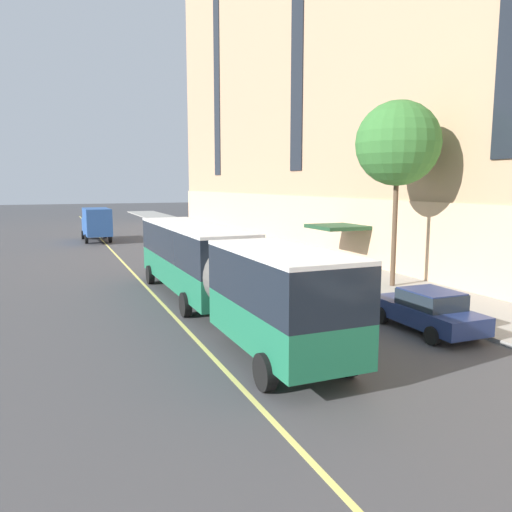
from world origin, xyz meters
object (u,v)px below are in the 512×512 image
Objects in this scene: city_bus at (215,266)px; parked_car_champagne_2 at (194,232)px; box_truck at (96,223)px; parked_car_champagne_1 at (315,272)px; street_tree_mid_block at (398,144)px; parked_car_silver_5 at (264,255)px; fire_hydrant at (290,259)px; parked_car_red_3 at (228,243)px; parked_car_navy_6 at (427,310)px.

parked_car_champagne_2 is at bearing 76.59° from city_bus.
city_bus is at bearing -85.66° from box_truck.
street_tree_mid_block is at bearing -27.51° from parked_car_champagne_1.
parked_car_silver_5 is 6.60× the size of fire_hydrant.
street_tree_mid_block is (3.46, -15.74, 6.54)m from parked_car_red_3.
street_tree_mid_block reaches higher than parked_car_red_3.
fire_hydrant is (1.74, 14.84, -0.29)m from parked_car_navy_6.
parked_car_navy_6 is (-0.17, -22.45, 0.00)m from parked_car_red_3.
street_tree_mid_block reaches higher than fire_hydrant.
parked_car_champagne_1 is (6.47, 3.27, -1.23)m from city_bus.
parked_car_navy_6 is 10.04m from street_tree_mid_block.
parked_car_red_3 is 0.93× the size of parked_car_navy_6.
parked_car_red_3 is (0.08, -9.87, -0.00)m from parked_car_champagne_2.
fire_hydrant is at bearing -78.34° from parked_car_red_3.
fire_hydrant is at bearing 83.32° from parked_car_navy_6.
parked_car_champagne_1 and parked_car_champagne_2 have the same top height.
city_bus is at bearing -171.82° from street_tree_mid_block.
parked_car_silver_5 is 21.36m from box_truck.
parked_car_navy_6 is at bearing -76.09° from box_truck.
parked_car_champagne_2 is (-0.02, 23.78, -0.00)m from parked_car_champagne_1.
parked_car_navy_6 is at bearing -90.15° from parked_car_champagne_2.
parked_car_red_3 is at bearing 101.66° from fire_hydrant.
city_bus is 3.89× the size of parked_car_silver_5.
parked_car_navy_6 is 35.84m from box_truck.
parked_car_champagne_1 is 27.66m from box_truck.
box_truck is at bearing 164.23° from parked_car_champagne_2.
city_bus is at bearing -130.26° from fire_hydrant.
parked_car_champagne_2 is at bearing 97.87° from street_tree_mid_block.
parked_car_navy_6 reaches higher than fire_hydrant.
parked_car_navy_6 is 14.94m from fire_hydrant.
parked_car_champagne_1 is 6.75m from parked_car_silver_5.
parked_car_champagne_2 and parked_car_red_3 have the same top height.
fire_hydrant is at bearing -15.23° from parked_car_silver_5.
parked_car_red_3 is 0.46× the size of street_tree_mid_block.
parked_car_red_3 is 0.63× the size of box_truck.
parked_car_navy_6 is at bearing -90.32° from parked_car_silver_5.
street_tree_mid_block is (9.99, 1.44, 5.30)m from city_bus.
box_truck is (-8.69, 19.48, 0.98)m from parked_car_silver_5.
parked_car_silver_5 is 1.04× the size of parked_car_navy_6.
parked_car_navy_6 is (-0.08, -15.29, 0.00)m from parked_car_silver_5.
parked_car_champagne_2 is 32.32m from parked_car_navy_6.
street_tree_mid_block reaches higher than parked_car_silver_5.
parked_car_red_3 is (0.07, 13.91, -0.00)m from parked_car_champagne_1.
parked_car_champagne_2 is 0.47× the size of street_tree_mid_block.
box_truck reaches higher than fire_hydrant.
parked_car_champagne_2 reaches higher than fire_hydrant.
street_tree_mid_block is at bearing -67.59° from parked_car_silver_5.
city_bus is 7.35m from parked_car_champagne_1.
parked_car_champagne_2 and parked_car_navy_6 have the same top height.
parked_car_navy_6 is (6.37, -5.27, -1.23)m from city_bus.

